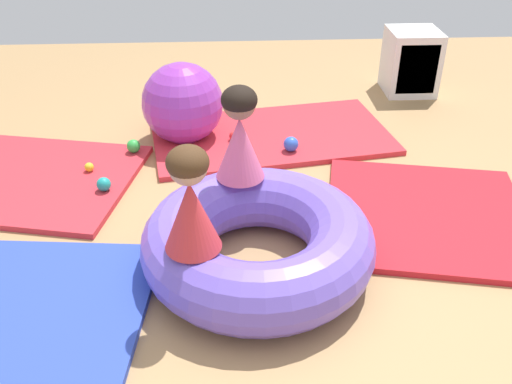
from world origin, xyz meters
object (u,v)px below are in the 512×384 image
play_ball_blue (291,144)px  play_ball_yellow (89,167)px  play_ball_green (133,146)px  play_ball_teal (104,184)px  child_in_pink (240,134)px  inflatable_cushion (258,242)px  exercise_ball_large (183,103)px  play_ball_red (234,136)px  child_in_red (190,201)px  storage_cube (412,62)px

play_ball_blue → play_ball_yellow: size_ratio=1.75×
play_ball_green → play_ball_teal: bearing=-103.2°
child_in_pink → play_ball_blue: child_in_pink is taller
inflatable_cushion → exercise_ball_large: 1.64m
child_in_pink → play_ball_green: child_in_pink is taller
play_ball_blue → exercise_ball_large: (-0.79, 0.30, 0.21)m
inflatable_cushion → play_ball_yellow: bearing=136.6°
play_ball_teal → play_ball_red: play_ball_teal is taller
inflatable_cushion → child_in_pink: child_in_pink is taller
inflatable_cushion → child_in_red: child_in_red is taller
play_ball_blue → storage_cube: size_ratio=0.20×
play_ball_green → play_ball_yellow: size_ratio=1.55×
play_ball_blue → exercise_ball_large: size_ratio=0.18×
child_in_red → play_ball_green: 1.71m
play_ball_red → play_ball_green: (-0.73, -0.15, 0.01)m
child_in_pink → storage_cube: bearing=15.0°
play_ball_green → inflatable_cushion: bearing=-57.5°
exercise_ball_large → storage_cube: bearing=23.7°
child_in_pink → play_ball_blue: 1.09m
play_ball_teal → exercise_ball_large: size_ratio=0.15×
child_in_red → play_ball_red: (0.21, 1.70, -0.53)m
play_ball_teal → play_ball_green: size_ratio=0.94×
child_in_pink → play_ball_teal: size_ratio=5.86×
child_in_pink → storage_cube: child_in_pink is taller
play_ball_green → storage_cube: size_ratio=0.17×
play_ball_yellow → exercise_ball_large: 0.85m
storage_cube → play_ball_teal: bearing=-146.2°
play_ball_red → storage_cube: 1.90m
child_in_red → play_ball_teal: size_ratio=5.70×
play_ball_green → storage_cube: 2.61m
child_in_red → exercise_ball_large: size_ratio=0.86×
play_ball_red → play_ball_green: 0.75m
play_ball_teal → play_ball_blue: 1.35m
play_ball_green → play_ball_yellow: 0.38m
play_ball_blue → play_ball_green: bearing=178.0°
play_ball_teal → play_ball_green: bearing=76.8°
child_in_red → play_ball_teal: (-0.64, 1.03, -0.52)m
inflatable_cushion → child_in_pink: bearing=101.3°
play_ball_blue → inflatable_cushion: bearing=-103.8°
play_ball_yellow → storage_cube: (2.62, 1.40, 0.21)m
play_ball_red → play_ball_yellow: bearing=-157.4°
inflatable_cushion → play_ball_blue: inflatable_cushion is taller
play_ball_green → exercise_ball_large: (0.35, 0.26, 0.22)m
play_ball_blue → child_in_pink: bearing=-114.0°
child_in_red → inflatable_cushion: bearing=24.7°
play_ball_red → play_ball_yellow: 1.08m
play_ball_red → storage_cube: size_ratio=0.13×
child_in_red → play_ball_green: (-0.52, 1.55, -0.52)m
play_ball_red → play_ball_blue: bearing=-25.0°
inflatable_cushion → child_in_red: 0.59m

